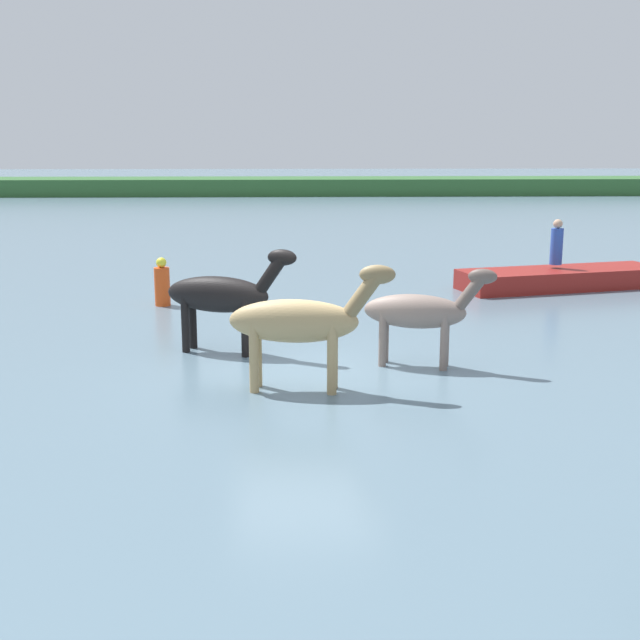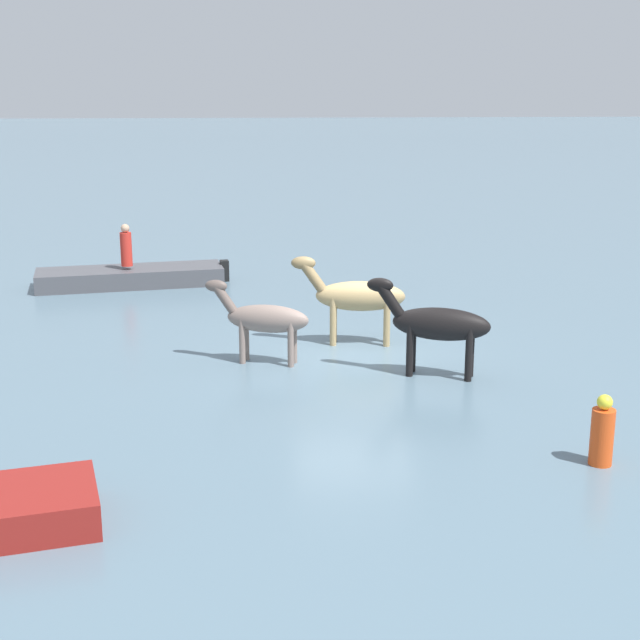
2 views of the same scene
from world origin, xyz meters
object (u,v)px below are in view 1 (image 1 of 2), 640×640
object	(u,v)px
horse_chestnut_trailing	(419,312)
person_boatman_standing	(557,244)
horse_dark_mare	(222,295)
boat_tender_starboard	(562,281)
buoy_channel_marker	(162,284)
horse_dun_straggler	(300,322)

from	to	relation	value
horse_chestnut_trailing	person_boatman_standing	size ratio (longest dim) A/B	1.87
horse_dark_mare	boat_tender_starboard	world-z (taller)	horse_dark_mare
boat_tender_starboard	buoy_channel_marker	world-z (taller)	buoy_channel_marker
horse_dark_mare	person_boatman_standing	distance (m)	10.50
horse_dun_straggler	horse_dark_mare	xyz separation A→B (m)	(-1.37, 2.37, -0.02)
horse_dun_straggler	horse_chestnut_trailing	bearing A→B (deg)	39.42
horse_dun_straggler	horse_dark_mare	size ratio (longest dim) A/B	1.03
horse_chestnut_trailing	buoy_channel_marker	xyz separation A→B (m)	(-5.18, 5.53, -0.44)
boat_tender_starboard	person_boatman_standing	xyz separation A→B (m)	(-0.18, 0.10, 0.98)
horse_dun_straggler	horse_dark_mare	bearing A→B (deg)	126.88
horse_dun_straggler	person_boatman_standing	distance (m)	11.23
horse_chestnut_trailing	buoy_channel_marker	bearing A→B (deg)	149.30
horse_dun_straggler	buoy_channel_marker	size ratio (longest dim) A/B	2.24
horse_dark_mare	person_boatman_standing	world-z (taller)	horse_dark_mare
horse_dun_straggler	person_boatman_standing	size ratio (longest dim) A/B	2.15
boat_tender_starboard	person_boatman_standing	world-z (taller)	person_boatman_standing
horse_dun_straggler	boat_tender_starboard	world-z (taller)	horse_dun_straggler
buoy_channel_marker	person_boatman_standing	bearing A→B (deg)	11.66
horse_chestnut_trailing	buoy_channel_marker	distance (m)	7.59
person_boatman_standing	buoy_channel_marker	distance (m)	10.23
horse_dun_straggler	buoy_channel_marker	bearing A→B (deg)	121.57
horse_dark_mare	person_boatman_standing	bearing A→B (deg)	57.31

